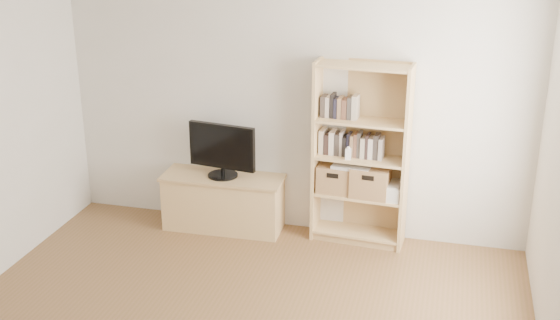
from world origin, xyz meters
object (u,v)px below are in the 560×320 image
(baby_monitor, at_px, (348,154))
(basket_right, at_px, (371,181))
(laptop, at_px, (353,166))
(tv_stand, at_px, (224,203))
(bookshelf, at_px, (361,155))
(basket_left, at_px, (335,178))
(television, at_px, (222,150))

(baby_monitor, xyz_separation_m, basket_right, (0.21, 0.08, -0.28))
(basket_right, bearing_deg, laptop, -178.49)
(tv_stand, relative_size, basket_right, 3.29)
(bookshelf, height_order, basket_left, bookshelf)
(television, bearing_deg, basket_right, 10.26)
(basket_left, distance_m, laptop, 0.22)
(tv_stand, bearing_deg, television, 0.00)
(tv_stand, relative_size, baby_monitor, 11.21)
(tv_stand, height_order, basket_left, basket_left)
(bookshelf, height_order, laptop, bookshelf)
(basket_left, bearing_deg, television, -173.96)
(laptop, bearing_deg, baby_monitor, -105.24)
(tv_stand, bearing_deg, basket_right, 0.43)
(baby_monitor, height_order, basket_right, baby_monitor)
(tv_stand, xyz_separation_m, baby_monitor, (1.23, -0.03, 0.64))
(tv_stand, xyz_separation_m, bookshelf, (1.34, 0.06, 0.61))
(basket_left, bearing_deg, basket_right, -1.73)
(baby_monitor, bearing_deg, bookshelf, 36.11)
(television, xyz_separation_m, basket_left, (1.10, 0.07, -0.21))
(baby_monitor, distance_m, basket_left, 0.33)
(baby_monitor, distance_m, basket_right, 0.35)
(basket_right, bearing_deg, television, -174.00)
(tv_stand, relative_size, bookshelf, 0.66)
(television, distance_m, baby_monitor, 1.23)
(bookshelf, distance_m, basket_left, 0.35)
(baby_monitor, height_order, laptop, baby_monitor)
(tv_stand, bearing_deg, baby_monitor, -2.85)
(television, distance_m, basket_left, 1.12)
(tv_stand, distance_m, television, 0.56)
(bookshelf, bearing_deg, laptop, -172.17)
(tv_stand, distance_m, laptop, 1.36)
(tv_stand, height_order, laptop, laptop)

